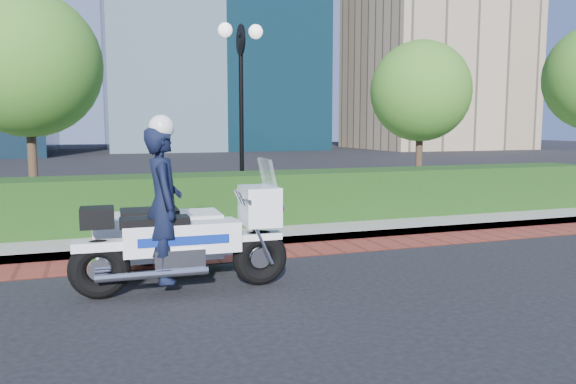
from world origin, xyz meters
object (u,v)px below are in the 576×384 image
object	(u,v)px
tree_c	(421,91)
police_motorcycle	(170,228)
lamppost	(241,87)
tree_b	(27,65)

from	to	relation	value
tree_c	police_motorcycle	bearing A→B (deg)	-140.79
lamppost	tree_b	distance (m)	4.71
tree_c	lamppost	bearing A→B (deg)	-166.70
tree_c	police_motorcycle	distance (m)	10.32
tree_c	police_motorcycle	size ratio (longest dim) A/B	1.56
lamppost	tree_c	distance (m)	5.65
tree_b	tree_c	world-z (taller)	tree_b
lamppost	tree_c	world-z (taller)	tree_c
lamppost	police_motorcycle	bearing A→B (deg)	-114.41
lamppost	police_motorcycle	distance (m)	5.98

